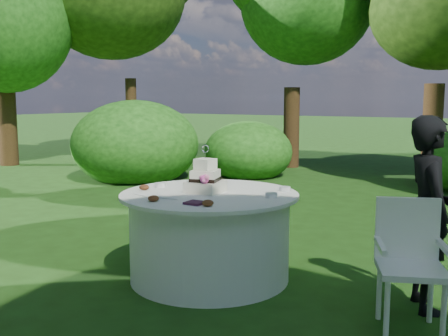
{
  "coord_description": "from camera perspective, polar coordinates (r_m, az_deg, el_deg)",
  "views": [
    {
      "loc": [
        2.42,
        -3.81,
        1.6
      ],
      "look_at": [
        0.15,
        0.0,
        1.0
      ],
      "focal_mm": 42.0,
      "sensor_mm": 36.0,
      "label": 1
    }
  ],
  "objects": [
    {
      "name": "petal_cups",
      "position": [
        4.34,
        -6.23,
        -3.02
      ],
      "size": [
        0.96,
        0.46,
        0.05
      ],
      "color": "#562D16",
      "rests_on": "table"
    },
    {
      "name": "napkins",
      "position": [
        4.11,
        -3.16,
        -3.81
      ],
      "size": [
        0.14,
        0.14,
        0.02
      ],
      "primitive_type": "cube",
      "color": "#421C35",
      "rests_on": "table"
    },
    {
      "name": "votives",
      "position": [
        4.64,
        1.41,
        -2.35
      ],
      "size": [
        1.21,
        0.5,
        0.04
      ],
      "color": "silver",
      "rests_on": "table"
    },
    {
      "name": "feather_plume",
      "position": [
        4.43,
        -7.53,
        -3.07
      ],
      "size": [
        0.48,
        0.07,
        0.01
      ],
      "primitive_type": "ellipsoid",
      "color": "white",
      "rests_on": "table"
    },
    {
      "name": "chair",
      "position": [
        3.88,
        19.52,
        -8.88
      ],
      "size": [
        0.57,
        0.57,
        0.9
      ],
      "color": "white",
      "rests_on": "ground"
    },
    {
      "name": "table",
      "position": [
        4.67,
        -1.59,
        -7.33
      ],
      "size": [
        1.56,
        1.56,
        0.77
      ],
      "color": "silver",
      "rests_on": "ground"
    },
    {
      "name": "ground",
      "position": [
        4.78,
        -1.58,
        -11.83
      ],
      "size": [
        80.0,
        80.0,
        0.0
      ],
      "primitive_type": "plane",
      "color": "#1B3B10",
      "rests_on": "ground"
    },
    {
      "name": "guest",
      "position": [
        4.22,
        21.32,
        -4.65
      ],
      "size": [
        0.56,
        0.64,
        1.47
      ],
      "primitive_type": "imported",
      "rotation": [
        0.0,
        0.0,
        2.04
      ],
      "color": "black",
      "rests_on": "ground"
    },
    {
      "name": "cake",
      "position": [
        4.6,
        -2.05,
        -1.26
      ],
      "size": [
        0.3,
        0.31,
        0.42
      ],
      "color": "silver",
      "rests_on": "table"
    }
  ]
}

